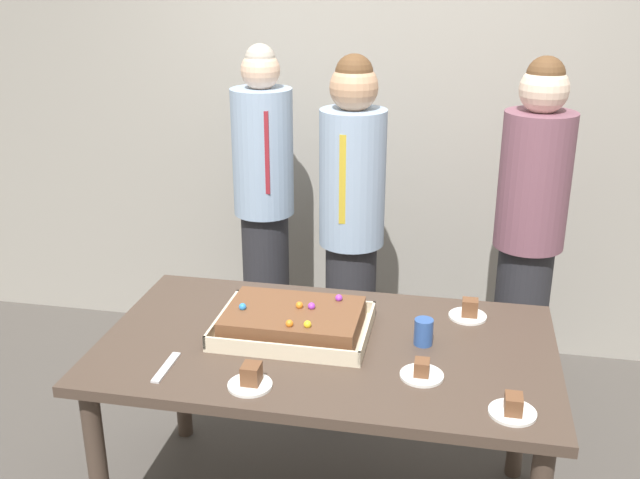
% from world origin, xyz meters
% --- Properties ---
extents(interior_back_panel, '(8.00, 0.12, 3.00)m').
position_xyz_m(interior_back_panel, '(0.00, 1.60, 1.50)').
color(interior_back_panel, '#9E998E').
rests_on(interior_back_panel, ground_plane).
extents(party_table, '(1.68, 0.96, 0.78)m').
position_xyz_m(party_table, '(0.00, 0.00, 0.69)').
color(party_table, '#47382D').
rests_on(party_table, ground_plane).
extents(sheet_cake, '(0.57, 0.42, 0.12)m').
position_xyz_m(sheet_cake, '(-0.14, 0.05, 0.83)').
color(sheet_cake, beige).
rests_on(sheet_cake, party_table).
extents(plated_slice_near_left, '(0.15, 0.15, 0.08)m').
position_xyz_m(plated_slice_near_left, '(-0.19, -0.34, 0.81)').
color(plated_slice_near_left, white).
rests_on(plated_slice_near_left, party_table).
extents(plated_slice_near_right, '(0.15, 0.15, 0.06)m').
position_xyz_m(plated_slice_near_right, '(0.36, -0.17, 0.80)').
color(plated_slice_near_right, white).
rests_on(plated_slice_near_right, party_table).
extents(plated_slice_far_left, '(0.15, 0.15, 0.07)m').
position_xyz_m(plated_slice_far_left, '(0.66, -0.34, 0.80)').
color(plated_slice_far_left, white).
rests_on(plated_slice_far_left, party_table).
extents(plated_slice_far_right, '(0.15, 0.15, 0.08)m').
position_xyz_m(plated_slice_far_right, '(0.51, 0.31, 0.81)').
color(plated_slice_far_right, white).
rests_on(plated_slice_far_right, party_table).
extents(drink_cup_nearest, '(0.07, 0.07, 0.10)m').
position_xyz_m(drink_cup_nearest, '(0.35, 0.06, 0.83)').
color(drink_cup_nearest, '#2D5199').
rests_on(drink_cup_nearest, party_table).
extents(cake_server_utensil, '(0.03, 0.20, 0.01)m').
position_xyz_m(cake_server_utensil, '(-0.51, -0.29, 0.79)').
color(cake_server_utensil, silver).
rests_on(cake_server_utensil, party_table).
extents(person_serving_front, '(0.31, 0.31, 1.74)m').
position_xyz_m(person_serving_front, '(-0.54, 1.10, 0.92)').
color(person_serving_front, '#28282D').
rests_on(person_serving_front, ground_plane).
extents(person_green_shirt_behind, '(0.32, 0.32, 1.74)m').
position_xyz_m(person_green_shirt_behind, '(0.77, 0.93, 0.92)').
color(person_green_shirt_behind, '#28282D').
rests_on(person_green_shirt_behind, ground_plane).
extents(person_striped_tie_right, '(0.31, 0.31, 1.73)m').
position_xyz_m(person_striped_tie_right, '(-0.05, 0.87, 0.92)').
color(person_striped_tie_right, '#28282D').
rests_on(person_striped_tie_right, ground_plane).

